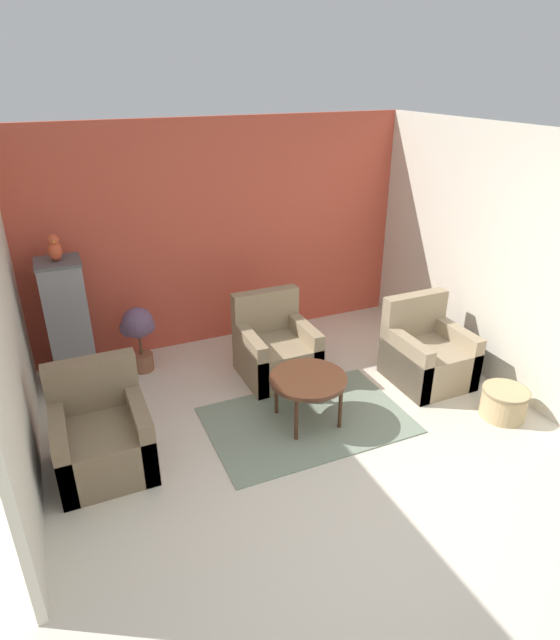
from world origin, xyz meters
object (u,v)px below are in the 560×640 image
(armchair_left, at_px, (102,438))
(potted_plant, at_px, (138,331))
(armchair_middle, at_px, (275,351))
(parrot, at_px, (55,248))
(coffee_table, at_px, (308,381))
(armchair_right, at_px, (427,355))
(wicker_basket, at_px, (504,402))
(birdcage, at_px, (69,326))

(armchair_left, height_order, potted_plant, armchair_left)
(armchair_left, bearing_deg, armchair_middle, 22.82)
(parrot, bearing_deg, armchair_left, -86.51)
(coffee_table, relative_size, armchair_right, 0.81)
(armchair_middle, xyz_separation_m, parrot, (-1.94, 0.70, 1.17))
(armchair_left, bearing_deg, potted_plant, 68.63)
(parrot, height_order, wicker_basket, parrot)
(armchair_left, xyz_separation_m, parrot, (-0.09, 1.48, 1.17))
(wicker_basket, bearing_deg, armchair_right, 107.04)
(armchair_left, relative_size, wicker_basket, 2.02)
(birdcage, relative_size, wicker_basket, 3.10)
(coffee_table, xyz_separation_m, potted_plant, (-1.22, 1.56, 0.04))
(birdcage, bearing_deg, armchair_middle, -19.86)
(armchair_left, xyz_separation_m, armchair_middle, (1.85, 0.78, 0.00))
(potted_plant, distance_m, wicker_basket, 3.70)
(armchair_right, relative_size, birdcage, 0.65)
(parrot, relative_size, potted_plant, 0.37)
(armchair_left, distance_m, parrot, 1.89)
(coffee_table, bearing_deg, armchair_middle, 86.11)
(parrot, relative_size, wicker_basket, 0.62)
(birdcage, distance_m, potted_plant, 0.68)
(armchair_right, xyz_separation_m, armchair_middle, (-1.39, 0.72, 0.00))
(coffee_table, distance_m, armchair_right, 1.47)
(coffee_table, distance_m, birdcage, 2.47)
(armchair_left, bearing_deg, coffee_table, -3.38)
(armchair_right, bearing_deg, birdcage, 156.98)
(birdcage, height_order, potted_plant, birdcage)
(armchair_right, xyz_separation_m, wicker_basket, (0.26, -0.84, -0.13))
(birdcage, relative_size, potted_plant, 1.83)
(armchair_left, distance_m, armchair_middle, 2.01)
(armchair_right, relative_size, parrot, 3.26)
(wicker_basket, bearing_deg, armchair_middle, 136.74)
(armchair_left, bearing_deg, wicker_basket, -12.48)
(parrot, bearing_deg, coffee_table, -40.17)
(armchair_middle, height_order, potted_plant, armchair_middle)
(coffee_table, relative_size, parrot, 2.64)
(armchair_left, distance_m, wicker_basket, 3.59)
(coffee_table, bearing_deg, armchair_right, 6.60)
(coffee_table, distance_m, potted_plant, 1.98)
(coffee_table, bearing_deg, birdcage, 139.87)
(potted_plant, xyz_separation_m, wicker_basket, (2.93, -2.23, -0.32))
(parrot, distance_m, wicker_basket, 4.44)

